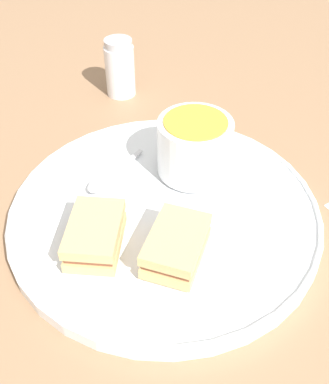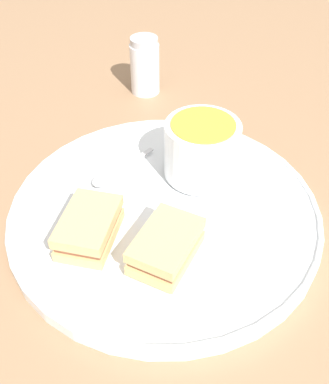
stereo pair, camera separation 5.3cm
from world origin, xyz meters
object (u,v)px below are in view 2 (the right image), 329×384
at_px(sandwich_half_near, 89,227).
at_px(sandwich_half_far, 166,246).
at_px(soup_bowl, 202,149).
at_px(salt_shaker, 147,66).
at_px(spoon, 108,176).

distance_m(sandwich_half_near, sandwich_half_far, 0.09).
bearing_deg(soup_bowl, salt_shaker, 10.85).
bearing_deg(sandwich_half_far, salt_shaker, -1.61).
bearing_deg(sandwich_half_far, spoon, 23.82).
relative_size(spoon, salt_shaker, 0.93).
xyz_separation_m(spoon, sandwich_half_far, (-0.14, -0.06, 0.01)).
xyz_separation_m(spoon, salt_shaker, (0.25, -0.07, 0.02)).
distance_m(soup_bowl, spoon, 0.12).
distance_m(spoon, sandwich_half_near, 0.10).
bearing_deg(salt_shaker, sandwich_half_near, 165.40).
xyz_separation_m(soup_bowl, sandwich_half_near, (-0.10, 0.14, -0.02)).
bearing_deg(soup_bowl, spoon, 90.10).
height_order(soup_bowl, sandwich_half_near, soup_bowl).
relative_size(soup_bowl, sandwich_half_far, 0.94).
bearing_deg(salt_shaker, soup_bowl, -169.15).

